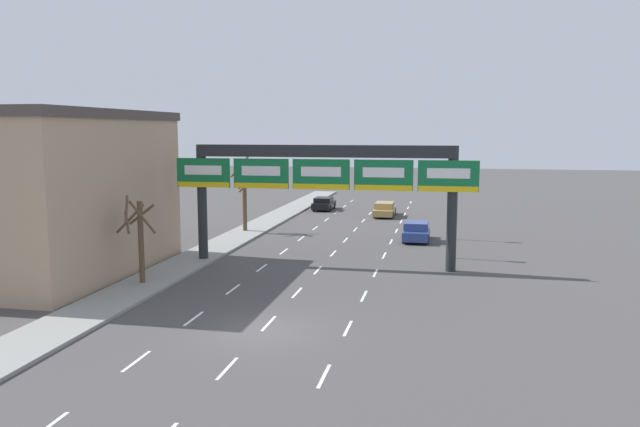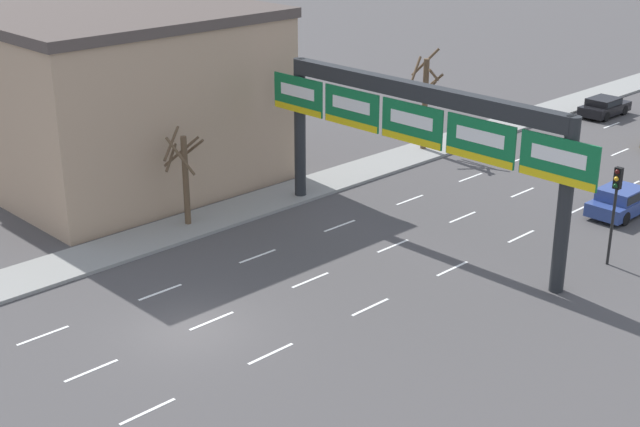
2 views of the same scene
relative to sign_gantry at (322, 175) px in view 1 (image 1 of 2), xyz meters
The scene contains 12 objects.
ground_plane 13.37m from the sign_gantry, 90.00° to the right, with size 220.00×220.00×0.00m, color #474444.
sidewalk_left 15.56m from the sign_gantry, 123.16° to the right, with size 2.80×110.00×0.15m.
lane_dashes 5.51m from the sign_gantry, 90.00° to the left, with size 6.72×67.00×0.01m.
sign_gantry is the anchor object (origin of this frame).
building_near 16.96m from the sign_gantry, 164.09° to the right, with size 13.25×13.95×9.00m.
car_blue 11.67m from the sign_gantry, 61.99° to the left, with size 1.84×3.91×1.40m.
car_gold 22.53m from the sign_gantry, 85.94° to the left, with size 1.80×4.77×1.32m.
car_black 26.31m from the sign_gantry, 100.82° to the left, with size 1.82×4.01×1.27m.
traffic_light_near_gantry 8.74m from the sign_gantry, 26.68° to the left, with size 0.30×0.35×4.27m.
traffic_light_mid_block 13.07m from the sign_gantry, 55.53° to the left, with size 0.30×0.35×5.01m.
tree_bare_closest 10.76m from the sign_gantry, 142.38° to the right, with size 2.11×2.13×4.46m.
tree_bare_second 13.75m from the sign_gantry, 127.63° to the left, with size 1.85×2.05×5.78m.
Camera 1 is at (6.99, -22.95, 7.91)m, focal length 35.00 mm.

